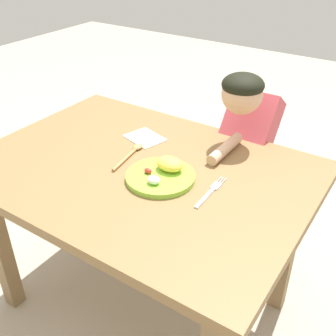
{
  "coord_description": "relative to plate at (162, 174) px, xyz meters",
  "views": [
    {
      "loc": [
        0.75,
        -0.95,
        1.45
      ],
      "look_at": [
        0.1,
        0.02,
        0.72
      ],
      "focal_mm": 43.61,
      "sensor_mm": 36.0,
      "label": 1
    }
  ],
  "objects": [
    {
      "name": "fork",
      "position": [
        0.17,
        0.02,
        -0.01
      ],
      "size": [
        0.03,
        0.19,
        0.01
      ],
      "rotation": [
        0.0,
        0.0,
        1.6
      ],
      "color": "silver",
      "rests_on": "dining_table"
    },
    {
      "name": "napkin",
      "position": [
        -0.22,
        0.2,
        -0.01
      ],
      "size": [
        0.17,
        0.15,
        0.0
      ],
      "primitive_type": "cube",
      "rotation": [
        0.0,
        0.0,
        -0.28
      ],
      "color": "white",
      "rests_on": "dining_table"
    },
    {
      "name": "plate",
      "position": [
        0.0,
        0.0,
        0.0
      ],
      "size": [
        0.23,
        0.23,
        0.06
      ],
      "color": "#8BC83B",
      "rests_on": "dining_table"
    },
    {
      "name": "ground_plane",
      "position": [
        -0.11,
        0.02,
        -0.71
      ],
      "size": [
        8.0,
        8.0,
        0.0
      ],
      "primitive_type": "plane",
      "color": "#AFA38E"
    },
    {
      "name": "person",
      "position": [
        0.1,
        0.49,
        -0.19
      ],
      "size": [
        0.2,
        0.46,
        0.97
      ],
      "rotation": [
        0.0,
        0.0,
        3.14
      ],
      "color": "#435472",
      "rests_on": "ground_plane"
    },
    {
      "name": "dining_table",
      "position": [
        -0.11,
        0.02,
        -0.11
      ],
      "size": [
        1.17,
        0.84,
        0.7
      ],
      "color": "olive",
      "rests_on": "ground_plane"
    },
    {
      "name": "spoon",
      "position": [
        -0.18,
        0.07,
        -0.01
      ],
      "size": [
        0.05,
        0.2,
        0.02
      ],
      "rotation": [
        0.0,
        0.0,
        1.73
      ],
      "color": "#C3834C",
      "rests_on": "dining_table"
    }
  ]
}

